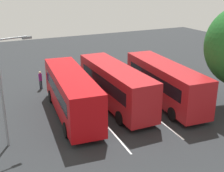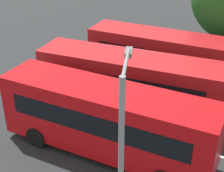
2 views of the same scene
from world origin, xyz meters
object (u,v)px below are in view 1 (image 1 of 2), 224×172
object	(u,v)px
pedestrian	(40,79)
street_lamp	(5,86)
bus_center_left	(115,85)
bus_far_left	(165,82)
bus_center_right	(71,93)

from	to	relation	value
pedestrian	street_lamp	bearing A→B (deg)	-36.21
bus_center_left	pedestrian	size ratio (longest dim) A/B	5.70
bus_far_left	street_lamp	distance (m)	12.95
street_lamp	bus_center_left	bearing A→B (deg)	3.05
bus_far_left	pedestrian	size ratio (longest dim) A/B	5.76
bus_center_left	bus_center_right	world-z (taller)	same
pedestrian	bus_far_left	bearing A→B (deg)	34.77
pedestrian	street_lamp	distance (m)	10.61
bus_center_left	street_lamp	size ratio (longest dim) A/B	1.48
bus_far_left	bus_center_left	size ratio (longest dim) A/B	1.01
bus_center_right	street_lamp	distance (m)	5.86
bus_center_left	bus_center_right	distance (m)	3.79
bus_far_left	bus_center_right	size ratio (longest dim) A/B	1.00
pedestrian	street_lamp	world-z (taller)	street_lamp
bus_center_right	pedestrian	world-z (taller)	bus_center_right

